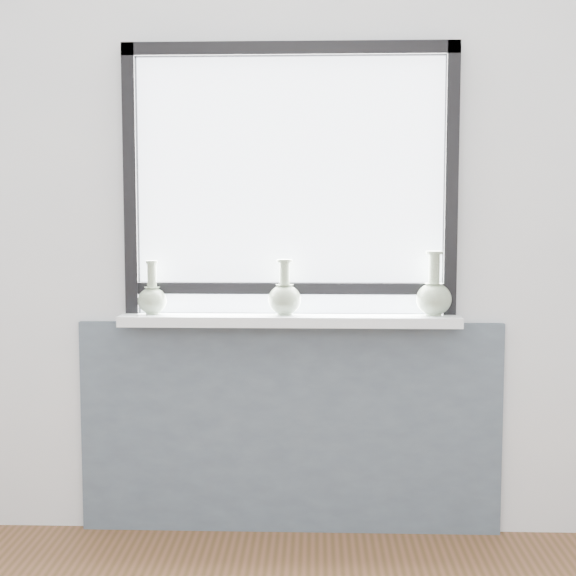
{
  "coord_description": "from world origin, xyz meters",
  "views": [
    {
      "loc": [
        0.1,
        -1.39,
        1.29
      ],
      "look_at": [
        0.0,
        1.55,
        1.02
      ],
      "focal_mm": 50.0,
      "sensor_mm": 36.0,
      "label": 1
    }
  ],
  "objects_px": {
    "vase_b": "(285,297)",
    "vase_c": "(434,295)",
    "windowsill": "(289,320)",
    "vase_a": "(152,297)"
  },
  "relations": [
    {
      "from": "vase_b",
      "to": "vase_c",
      "type": "xyz_separation_m",
      "value": [
        0.58,
        0.0,
        0.01
      ]
    },
    {
      "from": "vase_b",
      "to": "vase_c",
      "type": "bearing_deg",
      "value": 0.17
    },
    {
      "from": "vase_c",
      "to": "vase_b",
      "type": "bearing_deg",
      "value": -179.83
    },
    {
      "from": "windowsill",
      "to": "vase_a",
      "type": "distance_m",
      "value": 0.55
    },
    {
      "from": "windowsill",
      "to": "vase_c",
      "type": "distance_m",
      "value": 0.57
    },
    {
      "from": "windowsill",
      "to": "vase_b",
      "type": "xyz_separation_m",
      "value": [
        -0.02,
        0.0,
        0.09
      ]
    },
    {
      "from": "vase_a",
      "to": "vase_b",
      "type": "bearing_deg",
      "value": -0.59
    },
    {
      "from": "vase_c",
      "to": "vase_a",
      "type": "bearing_deg",
      "value": 179.81
    },
    {
      "from": "windowsill",
      "to": "vase_a",
      "type": "height_order",
      "value": "vase_a"
    },
    {
      "from": "windowsill",
      "to": "vase_b",
      "type": "relative_size",
      "value": 6.09
    }
  ]
}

